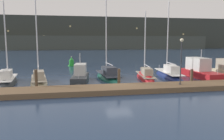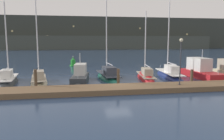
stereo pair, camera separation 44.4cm
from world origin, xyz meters
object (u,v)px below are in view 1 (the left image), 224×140
(sailboat_berth_7, at_px, (169,76))
(channel_buoy, at_px, (72,63))
(motorboat_berth_4, at_px, (80,78))
(dock_lamppost, at_px, (181,54))
(sailboat_berth_2, at_px, (8,82))
(sailboat_berth_3, at_px, (39,82))
(sailboat_berth_5, at_px, (108,77))
(motorboat_berth_8, at_px, (200,73))
(sailboat_berth_6, at_px, (145,78))

(sailboat_berth_7, distance_m, channel_buoy, 18.66)
(motorboat_berth_4, xyz_separation_m, dock_lamppost, (9.00, -5.67, 2.95))
(sailboat_berth_2, relative_size, sailboat_berth_3, 1.00)
(sailboat_berth_5, distance_m, dock_lamppost, 9.45)
(motorboat_berth_4, distance_m, dock_lamppost, 11.04)
(sailboat_berth_3, height_order, motorboat_berth_8, sailboat_berth_3)
(sailboat_berth_6, height_order, channel_buoy, sailboat_berth_6)
(motorboat_berth_4, relative_size, dock_lamppost, 1.34)
(channel_buoy, bearing_deg, motorboat_berth_8, -43.87)
(motorboat_berth_4, distance_m, sailboat_berth_6, 7.64)
(sailboat_berth_7, bearing_deg, sailboat_berth_6, -166.89)
(sailboat_berth_3, distance_m, dock_lamppost, 14.54)
(sailboat_berth_2, bearing_deg, sailboat_berth_6, 0.93)
(motorboat_berth_8, bearing_deg, sailboat_berth_7, 168.47)
(sailboat_berth_2, relative_size, dock_lamppost, 2.21)
(sailboat_berth_7, height_order, dock_lamppost, sailboat_berth_7)
(sailboat_berth_5, bearing_deg, sailboat_berth_2, -173.38)
(motorboat_berth_4, bearing_deg, sailboat_berth_7, 4.93)
(sailboat_berth_5, xyz_separation_m, motorboat_berth_8, (11.43, -1.02, 0.29))
(sailboat_berth_3, distance_m, sailboat_berth_6, 11.98)
(sailboat_berth_3, relative_size, dock_lamppost, 2.20)
(sailboat_berth_2, relative_size, motorboat_berth_8, 1.32)
(channel_buoy, bearing_deg, sailboat_berth_7, -50.26)
(sailboat_berth_2, bearing_deg, dock_lamppost, -18.68)
(sailboat_berth_3, xyz_separation_m, sailboat_berth_7, (15.22, 1.65, -0.01))
(channel_buoy, bearing_deg, sailboat_berth_3, -101.65)
(motorboat_berth_8, relative_size, channel_buoy, 4.11)
(sailboat_berth_3, bearing_deg, motorboat_berth_8, 2.64)
(motorboat_berth_4, xyz_separation_m, sailboat_berth_6, (7.63, 0.18, -0.19))
(sailboat_berth_7, relative_size, channel_buoy, 5.77)
(channel_buoy, distance_m, dock_lamppost, 23.38)
(sailboat_berth_2, xyz_separation_m, motorboat_berth_8, (22.28, 0.23, 0.32))
(dock_lamppost, bearing_deg, sailboat_berth_6, 103.13)
(motorboat_berth_4, distance_m, sailboat_berth_5, 3.49)
(sailboat_berth_7, bearing_deg, sailboat_berth_3, -173.80)
(sailboat_berth_7, bearing_deg, sailboat_berth_5, 178.14)
(sailboat_berth_3, bearing_deg, channel_buoy, 78.35)
(channel_buoy, bearing_deg, motorboat_berth_4, -86.19)
(sailboat_berth_7, bearing_deg, channel_buoy, 129.74)
(motorboat_berth_4, relative_size, channel_buoy, 3.29)
(motorboat_berth_8, bearing_deg, sailboat_berth_3, -177.36)
(sailboat_berth_2, distance_m, motorboat_berth_8, 22.28)
(sailboat_berth_2, distance_m, dock_lamppost, 17.77)
(sailboat_berth_6, bearing_deg, sailboat_berth_5, 166.93)
(sailboat_berth_7, distance_m, dock_lamppost, 7.54)
(sailboat_berth_2, height_order, dock_lamppost, sailboat_berth_2)
(sailboat_berth_6, bearing_deg, motorboat_berth_8, -0.11)
(sailboat_berth_3, distance_m, sailboat_berth_7, 15.31)
(motorboat_berth_8, distance_m, dock_lamppost, 8.63)
(motorboat_berth_4, relative_size, sailboat_berth_6, 0.65)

